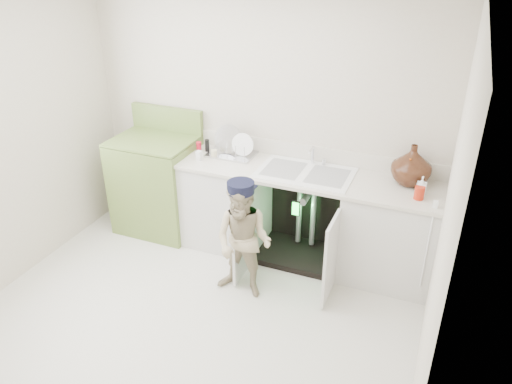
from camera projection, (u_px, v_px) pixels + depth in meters
ground at (192, 319)px, 4.08m from camera, size 3.50×3.50×0.00m
room_shell at (182, 183)px, 3.51m from camera, size 6.00×5.50×1.26m
counter_run at (307, 214)px, 4.66m from camera, size 2.44×1.02×1.25m
avocado_stove at (158, 183)px, 5.16m from camera, size 0.80×0.65×1.25m
repair_worker at (244, 241)px, 4.15m from camera, size 0.63×0.59×1.06m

